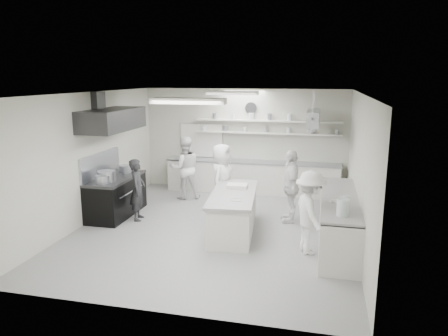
% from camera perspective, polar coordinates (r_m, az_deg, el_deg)
% --- Properties ---
extents(floor, '(6.00, 7.00, 0.02)m').
position_cam_1_polar(floor, '(9.56, -1.21, -8.27)').
color(floor, gray).
rests_on(floor, ground).
extents(ceiling, '(6.00, 7.00, 0.02)m').
position_cam_1_polar(ceiling, '(8.96, -1.30, 10.13)').
color(ceiling, silver).
rests_on(ceiling, wall_back).
extents(wall_back, '(6.00, 0.04, 3.00)m').
position_cam_1_polar(wall_back, '(12.51, 2.73, 3.79)').
color(wall_back, beige).
rests_on(wall_back, floor).
extents(wall_front, '(6.00, 0.04, 3.00)m').
position_cam_1_polar(wall_front, '(5.92, -9.73, -6.07)').
color(wall_front, beige).
rests_on(wall_front, floor).
extents(wall_left, '(0.04, 7.00, 3.00)m').
position_cam_1_polar(wall_left, '(10.29, -17.67, 1.36)').
color(wall_left, beige).
rests_on(wall_left, floor).
extents(wall_right, '(0.04, 7.00, 3.00)m').
position_cam_1_polar(wall_right, '(8.90, 17.81, -0.29)').
color(wall_right, beige).
rests_on(wall_right, floor).
extents(stove, '(0.80, 1.80, 0.90)m').
position_cam_1_polar(stove, '(10.67, -14.36, -3.85)').
color(stove, black).
rests_on(stove, floor).
extents(exhaust_hood, '(0.85, 2.00, 0.50)m').
position_cam_1_polar(exhaust_hood, '(10.32, -14.92, 6.34)').
color(exhaust_hood, '#313133').
rests_on(exhaust_hood, wall_left).
extents(back_counter, '(5.00, 0.60, 0.92)m').
position_cam_1_polar(back_counter, '(12.37, 3.80, -1.24)').
color(back_counter, silver).
rests_on(back_counter, floor).
extents(shelf_lower, '(4.20, 0.26, 0.04)m').
position_cam_1_polar(shelf_lower, '(12.24, 5.87, 4.73)').
color(shelf_lower, silver).
rests_on(shelf_lower, wall_back).
extents(shelf_upper, '(4.20, 0.26, 0.04)m').
position_cam_1_polar(shelf_upper, '(12.20, 5.90, 6.36)').
color(shelf_upper, silver).
rests_on(shelf_upper, wall_back).
extents(pass_through_window, '(1.30, 0.04, 1.00)m').
position_cam_1_polar(pass_through_window, '(12.79, -3.04, 3.75)').
color(pass_through_window, black).
rests_on(pass_through_window, wall_back).
extents(wall_clock, '(0.32, 0.05, 0.32)m').
position_cam_1_polar(wall_clock, '(12.33, 3.66, 8.09)').
color(wall_clock, silver).
rests_on(wall_clock, wall_back).
extents(right_counter, '(0.74, 3.30, 0.94)m').
position_cam_1_polar(right_counter, '(8.95, 15.23, -6.90)').
color(right_counter, silver).
rests_on(right_counter, floor).
extents(pot_rack, '(0.30, 1.60, 0.40)m').
position_cam_1_polar(pot_rack, '(11.12, 11.98, 6.62)').
color(pot_rack, '#A6ABB5').
rests_on(pot_rack, ceiling).
extents(light_fixture_front, '(1.30, 0.25, 0.10)m').
position_cam_1_polar(light_fixture_front, '(7.23, -4.89, 9.02)').
color(light_fixture_front, silver).
rests_on(light_fixture_front, ceiling).
extents(light_fixture_rear, '(1.30, 0.25, 0.10)m').
position_cam_1_polar(light_fixture_rear, '(10.71, 1.13, 10.11)').
color(light_fixture_rear, silver).
rests_on(light_fixture_rear, ceiling).
extents(prep_island, '(1.08, 2.36, 0.84)m').
position_cam_1_polar(prep_island, '(9.26, 1.27, -6.13)').
color(prep_island, silver).
rests_on(prep_island, floor).
extents(stove_pot, '(0.42, 0.42, 0.29)m').
position_cam_1_polar(stove_pot, '(10.18, -15.58, -1.18)').
color(stove_pot, '#A6ABB5').
rests_on(stove_pot, stove).
extents(cook_stove, '(0.46, 0.60, 1.47)m').
position_cam_1_polar(cook_stove, '(10.15, -11.60, -2.88)').
color(cook_stove, '#242526').
rests_on(cook_stove, floor).
extents(cook_back, '(1.05, 0.97, 1.73)m').
position_cam_1_polar(cook_back, '(11.70, -5.32, -0.00)').
color(cook_back, white).
rests_on(cook_back, floor).
extents(cook_island_left, '(0.64, 0.91, 1.75)m').
position_cam_1_polar(cook_island_left, '(10.35, -0.34, -1.53)').
color(cook_island_left, white).
rests_on(cook_island_left, floor).
extents(cook_island_right, '(0.60, 1.06, 1.70)m').
position_cam_1_polar(cook_island_right, '(9.93, 9.00, -2.43)').
color(cook_island_right, white).
rests_on(cook_island_right, floor).
extents(cook_right, '(0.94, 1.19, 1.62)m').
position_cam_1_polar(cook_right, '(8.23, 11.56, -5.93)').
color(cook_right, white).
rests_on(cook_right, floor).
extents(bowl_island_a, '(0.28, 0.28, 0.06)m').
position_cam_1_polar(bowl_island_a, '(8.58, 1.71, -4.48)').
color(bowl_island_a, '#A6ABB5').
rests_on(bowl_island_a, prep_island).
extents(bowl_island_b, '(0.25, 0.25, 0.06)m').
position_cam_1_polar(bowl_island_b, '(9.75, 1.46, -2.40)').
color(bowl_island_b, silver).
rests_on(bowl_island_b, prep_island).
extents(bowl_right, '(0.27, 0.27, 0.05)m').
position_cam_1_polar(bowl_right, '(8.45, 14.82, -4.50)').
color(bowl_right, silver).
rests_on(bowl_right, right_counter).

